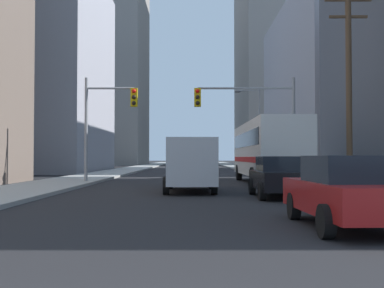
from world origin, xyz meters
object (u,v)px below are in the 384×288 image
object	(u,v)px
city_bus	(268,149)
traffic_signal_near_left	(109,113)
cargo_van_silver	(192,162)
traffic_signal_near_right	(251,111)
sedan_red	(350,191)
sedan_beige	(193,168)
sedan_black	(281,177)

from	to	relation	value
city_bus	traffic_signal_near_left	distance (m)	9.21
cargo_van_silver	traffic_signal_near_right	distance (m)	7.47
sedan_red	sedan_beige	xyz separation A→B (m)	(-3.33, 22.61, 0.00)
sedan_red	sedan_black	bearing A→B (deg)	90.28
traffic_signal_near_left	sedan_red	bearing A→B (deg)	-63.97
sedan_beige	city_bus	bearing A→B (deg)	-55.38
sedan_red	sedan_black	world-z (taller)	same
sedan_beige	traffic_signal_near_right	distance (m)	7.71
sedan_red	traffic_signal_near_left	world-z (taller)	traffic_signal_near_left
traffic_signal_near_left	sedan_black	bearing A→B (deg)	-48.31
sedan_red	cargo_van_silver	bearing A→B (deg)	107.92
cargo_van_silver	traffic_signal_near_left	size ratio (longest dim) A/B	0.88
cargo_van_silver	traffic_signal_near_left	bearing A→B (deg)	127.70
sedan_black	sedan_beige	xyz separation A→B (m)	(-3.29, 15.13, 0.00)
city_bus	traffic_signal_near_right	size ratio (longest dim) A/B	1.92
cargo_van_silver	sedan_beige	size ratio (longest dim) A/B	1.24
sedan_beige	traffic_signal_near_left	size ratio (longest dim) A/B	0.71
sedan_red	traffic_signal_near_right	xyz separation A→B (m)	(-0.06, 16.49, 3.36)
sedan_beige	traffic_signal_near_right	world-z (taller)	traffic_signal_near_right
sedan_beige	traffic_signal_near_left	world-z (taller)	traffic_signal_near_left
traffic_signal_near_right	sedan_beige	bearing A→B (deg)	118.11
traffic_signal_near_left	cargo_van_silver	bearing A→B (deg)	-52.30
sedan_red	traffic_signal_near_left	bearing A→B (deg)	116.03
cargo_van_silver	traffic_signal_near_left	distance (m)	8.12
city_bus	sedan_beige	distance (m)	7.56
city_bus	sedan_red	size ratio (longest dim) A/B	2.70
city_bus	sedan_black	bearing A→B (deg)	-96.05
cargo_van_silver	sedan_black	distance (m)	4.49
traffic_signal_near_left	traffic_signal_near_right	world-z (taller)	same
sedan_red	sedan_beige	bearing A→B (deg)	98.37
sedan_black	sedan_beige	bearing A→B (deg)	102.28
sedan_black	city_bus	bearing A→B (deg)	83.95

